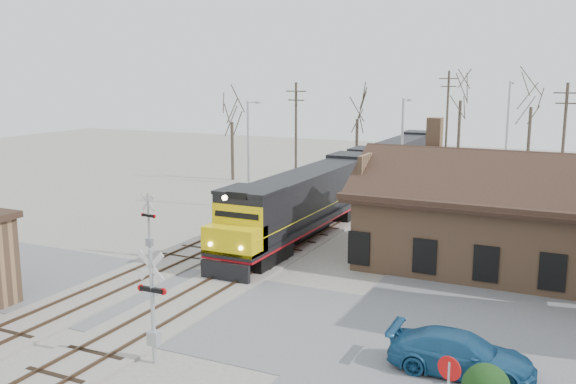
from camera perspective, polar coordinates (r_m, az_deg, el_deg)
name	(u,v)px	position (r m, az deg, el deg)	size (l,w,h in m)	color
ground	(187,304)	(30.16, -9.00, -9.81)	(140.00, 140.00, 0.00)	#A7A196
road	(187,304)	(30.16, -9.00, -9.79)	(60.00, 9.00, 0.03)	slate
track_main	(315,231)	(42.76, 2.44, -3.45)	(3.40, 90.00, 0.24)	#A7A196
track_siding	(256,224)	(44.66, -2.88, -2.84)	(3.40, 90.00, 0.24)	#A7A196
depot	(499,224)	(36.33, 18.22, -2.73)	(15.20, 9.31, 7.90)	#8B6548
locomotive_lead	(302,203)	(40.26, 1.22, -1.03)	(2.98, 19.96, 4.43)	black
locomotive_trailing	(393,163)	(59.03, 9.36, 2.58)	(2.98, 19.96, 4.19)	black
crossbuck_near	(153,311)	(23.94, -11.92, -10.30)	(1.23, 0.32, 4.32)	#A5A8AD
crossbuck_far	(149,227)	(37.55, -12.26, -3.02)	(1.06, 0.28, 3.70)	#A5A8AD
do_not_enter_sign	(449,382)	(19.78, 14.09, -16.04)	(0.72, 0.26, 2.48)	#A5A8AD
parked_car	(461,354)	(23.97, 15.12, -13.72)	(2.07, 5.08, 1.47)	navy
streetlight_a	(249,148)	(49.58, -3.47, 3.90)	(0.25, 2.04, 8.27)	#A5A8AD
streetlight_b	(402,150)	(47.59, 10.13, 3.67)	(0.25, 2.04, 8.59)	#A5A8AD
streetlight_c	(507,133)	(56.69, 18.90, 4.94)	(0.25, 2.04, 9.71)	#A5A8AD
utility_pole_a	(296,132)	(58.99, 0.71, 5.31)	(2.00, 0.24, 9.53)	#382D23
utility_pole_b	(447,120)	(68.96, 13.95, 6.22)	(2.00, 0.24, 10.58)	#382D23
utility_pole_c	(563,142)	(54.95, 23.28, 4.12)	(2.00, 0.24, 9.65)	#382D23
tree_a	(232,112)	(62.64, -5.02, 7.06)	(3.79, 3.79, 9.27)	#382D23
tree_b	(357,110)	(65.42, 6.19, 7.28)	(3.84, 3.84, 9.42)	#382D23
tree_c	(461,89)	(70.31, 15.13, 8.87)	(5.00, 5.00, 12.25)	#382D23
tree_d	(532,95)	(68.40, 20.86, 8.04)	(4.68, 4.68, 11.47)	#382D23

